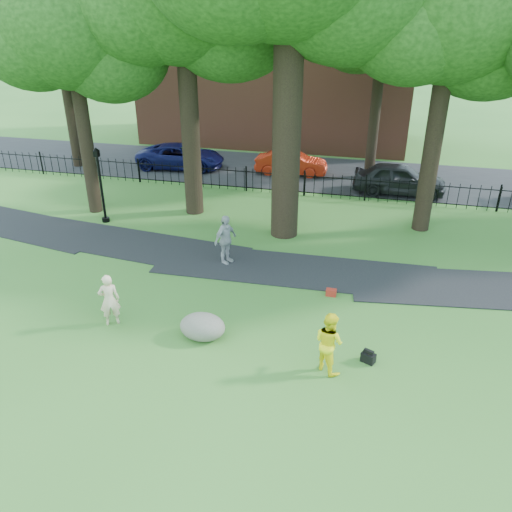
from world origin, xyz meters
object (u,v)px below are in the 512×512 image
(woman, at_px, (109,300))
(lamppost, at_px, (101,186))
(red_sedan, at_px, (291,163))
(man, at_px, (329,342))
(boulder, at_px, (202,325))

(woman, relative_size, lamppost, 0.49)
(red_sedan, bearing_deg, lamppost, 142.09)
(red_sedan, bearing_deg, woman, 169.88)
(man, relative_size, red_sedan, 0.42)
(woman, bearing_deg, man, 144.21)
(woman, bearing_deg, lamppost, -90.37)
(woman, relative_size, red_sedan, 0.41)
(man, distance_m, red_sedan, 17.30)
(man, distance_m, lamppost, 13.19)
(man, height_order, boulder, man)
(woman, height_order, red_sedan, woman)
(woman, xyz_separation_m, lamppost, (-4.28, 7.18, 0.80))
(woman, relative_size, man, 0.97)
(man, xyz_separation_m, lamppost, (-10.68, 7.70, 0.78))
(boulder, height_order, red_sedan, red_sedan)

